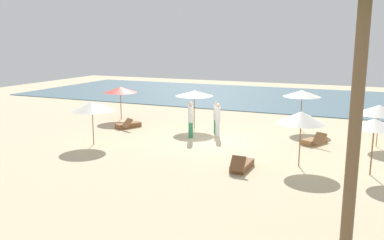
{
  "coord_description": "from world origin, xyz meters",
  "views": [
    {
      "loc": [
        7.07,
        -19.24,
        5.2
      ],
      "look_at": [
        -1.0,
        -0.39,
        1.1
      ],
      "focal_mm": 37.69,
      "sensor_mm": 36.0,
      "label": 1
    }
  ],
  "objects_px": {
    "person_1": "(218,120)",
    "umbrella_5": "(379,110)",
    "umbrella_2": "(194,93)",
    "umbrella_3": "(301,117)",
    "lounger_0": "(128,125)",
    "umbrella_7": "(92,106)",
    "umbrella_4": "(302,93)",
    "person_0": "(216,117)",
    "umbrella_1": "(120,90)",
    "umbrella_0": "(374,124)",
    "person_3": "(191,119)",
    "lounger_1": "(315,141)",
    "lounger_2": "(242,165)"
  },
  "relations": [
    {
      "from": "person_0",
      "to": "person_1",
      "type": "bearing_deg",
      "value": -65.07
    },
    {
      "from": "lounger_1",
      "to": "umbrella_4",
      "type": "bearing_deg",
      "value": 110.62
    },
    {
      "from": "umbrella_1",
      "to": "person_3",
      "type": "bearing_deg",
      "value": -25.0
    },
    {
      "from": "person_0",
      "to": "umbrella_3",
      "type": "bearing_deg",
      "value": -39.5
    },
    {
      "from": "umbrella_2",
      "to": "person_1",
      "type": "distance_m",
      "value": 2.74
    },
    {
      "from": "umbrella_1",
      "to": "umbrella_7",
      "type": "bearing_deg",
      "value": -69.09
    },
    {
      "from": "umbrella_0",
      "to": "lounger_2",
      "type": "height_order",
      "value": "umbrella_0"
    },
    {
      "from": "umbrella_4",
      "to": "umbrella_7",
      "type": "bearing_deg",
      "value": -140.15
    },
    {
      "from": "umbrella_2",
      "to": "lounger_1",
      "type": "xyz_separation_m",
      "value": [
        7.06,
        -1.0,
        -1.93
      ]
    },
    {
      "from": "umbrella_2",
      "to": "person_0",
      "type": "bearing_deg",
      "value": -23.64
    },
    {
      "from": "person_3",
      "to": "person_0",
      "type": "bearing_deg",
      "value": 59.8
    },
    {
      "from": "person_1",
      "to": "lounger_0",
      "type": "bearing_deg",
      "value": 179.49
    },
    {
      "from": "umbrella_4",
      "to": "person_1",
      "type": "height_order",
      "value": "umbrella_4"
    },
    {
      "from": "umbrella_4",
      "to": "lounger_1",
      "type": "bearing_deg",
      "value": -69.38
    },
    {
      "from": "umbrella_2",
      "to": "umbrella_1",
      "type": "bearing_deg",
      "value": 173.02
    },
    {
      "from": "umbrella_4",
      "to": "umbrella_1",
      "type": "bearing_deg",
      "value": -172.81
    },
    {
      "from": "umbrella_4",
      "to": "umbrella_5",
      "type": "bearing_deg",
      "value": -31.07
    },
    {
      "from": "umbrella_2",
      "to": "person_1",
      "type": "bearing_deg",
      "value": -36.49
    },
    {
      "from": "umbrella_0",
      "to": "umbrella_5",
      "type": "distance_m",
      "value": 4.78
    },
    {
      "from": "person_1",
      "to": "umbrella_5",
      "type": "bearing_deg",
      "value": 8.38
    },
    {
      "from": "umbrella_7",
      "to": "person_3",
      "type": "height_order",
      "value": "umbrella_7"
    },
    {
      "from": "lounger_1",
      "to": "person_0",
      "type": "bearing_deg",
      "value": 177.04
    },
    {
      "from": "umbrella_0",
      "to": "umbrella_5",
      "type": "bearing_deg",
      "value": 86.33
    },
    {
      "from": "umbrella_3",
      "to": "umbrella_7",
      "type": "relative_size",
      "value": 1.06
    },
    {
      "from": "umbrella_0",
      "to": "umbrella_3",
      "type": "relative_size",
      "value": 0.96
    },
    {
      "from": "umbrella_1",
      "to": "umbrella_5",
      "type": "height_order",
      "value": "umbrella_1"
    },
    {
      "from": "umbrella_3",
      "to": "lounger_0",
      "type": "relative_size",
      "value": 1.31
    },
    {
      "from": "umbrella_3",
      "to": "person_0",
      "type": "bearing_deg",
      "value": 140.5
    },
    {
      "from": "lounger_2",
      "to": "person_3",
      "type": "height_order",
      "value": "person_3"
    },
    {
      "from": "umbrella_7",
      "to": "umbrella_1",
      "type": "bearing_deg",
      "value": 110.91
    },
    {
      "from": "person_1",
      "to": "person_3",
      "type": "xyz_separation_m",
      "value": [
        -1.25,
        -0.79,
        0.07
      ]
    },
    {
      "from": "umbrella_4",
      "to": "umbrella_7",
      "type": "height_order",
      "value": "umbrella_4"
    },
    {
      "from": "umbrella_7",
      "to": "umbrella_5",
      "type": "bearing_deg",
      "value": 21.43
    },
    {
      "from": "person_0",
      "to": "umbrella_7",
      "type": "bearing_deg",
      "value": -135.69
    },
    {
      "from": "umbrella_3",
      "to": "lounger_1",
      "type": "distance_m",
      "value": 4.46
    },
    {
      "from": "umbrella_3",
      "to": "lounger_2",
      "type": "bearing_deg",
      "value": -146.23
    },
    {
      "from": "umbrella_2",
      "to": "person_3",
      "type": "distance_m",
      "value": 2.62
    },
    {
      "from": "umbrella_2",
      "to": "umbrella_4",
      "type": "height_order",
      "value": "umbrella_4"
    },
    {
      "from": "umbrella_2",
      "to": "umbrella_3",
      "type": "xyz_separation_m",
      "value": [
        6.87,
        -5.03,
        -0.03
      ]
    },
    {
      "from": "umbrella_1",
      "to": "umbrella_5",
      "type": "relative_size",
      "value": 1.03
    },
    {
      "from": "umbrella_1",
      "to": "lounger_1",
      "type": "bearing_deg",
      "value": -7.59
    },
    {
      "from": "umbrella_1",
      "to": "person_3",
      "type": "relative_size",
      "value": 1.12
    },
    {
      "from": "person_0",
      "to": "umbrella_1",
      "type": "bearing_deg",
      "value": 169.0
    },
    {
      "from": "person_1",
      "to": "person_3",
      "type": "relative_size",
      "value": 0.94
    },
    {
      "from": "umbrella_5",
      "to": "lounger_1",
      "type": "xyz_separation_m",
      "value": [
        -2.87,
        -0.69,
        -1.68
      ]
    },
    {
      "from": "umbrella_1",
      "to": "umbrella_4",
      "type": "xyz_separation_m",
      "value": [
        11.45,
        1.44,
        0.17
      ]
    },
    {
      "from": "umbrella_4",
      "to": "lounger_2",
      "type": "bearing_deg",
      "value": -97.19
    },
    {
      "from": "umbrella_4",
      "to": "lounger_1",
      "type": "height_order",
      "value": "umbrella_4"
    },
    {
      "from": "umbrella_3",
      "to": "lounger_2",
      "type": "relative_size",
      "value": 1.38
    },
    {
      "from": "umbrella_0",
      "to": "person_1",
      "type": "height_order",
      "value": "umbrella_0"
    }
  ]
}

